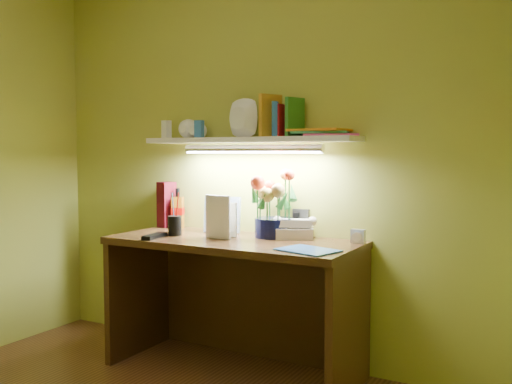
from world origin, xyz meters
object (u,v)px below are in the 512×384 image
Objects in this scene: desk_clock at (358,236)px; whisky_bottle at (178,208)px; desk at (233,306)px; telephone at (295,227)px; flower_bouquet at (274,204)px.

whisky_bottle reaches higher than desk_clock.
desk_clock is (0.65, 0.19, 0.41)m from desk.
desk is 0.56m from telephone.
desk_clock is at bearing 16.50° from desk.
telephone reaches higher than desk.
telephone is at bearing 33.11° from desk.
telephone reaches higher than desk_clock.
whisky_bottle is (-0.83, 0.03, 0.07)m from telephone.
telephone is 0.81× the size of whisky_bottle.
desk is 0.80m from desk_clock.
telephone is 0.37m from desk_clock.
desk is at bearing -171.08° from telephone.
telephone is 2.77× the size of desk_clock.
flower_bouquet reaches higher than whisky_bottle.
whisky_bottle reaches higher than telephone.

